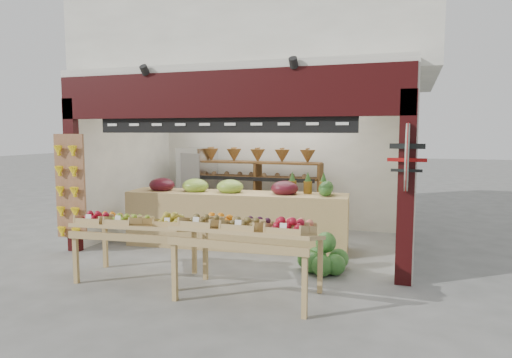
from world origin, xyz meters
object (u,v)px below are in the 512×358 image
object	(u,v)px
refrigerator	(197,186)
display_table_left	(130,224)
mid_counter	(235,217)
watermelon_pile	(322,259)
display_table_right	(249,229)
back_shelving	(258,179)
cardboard_stack	(176,220)

from	to	relation	value
refrigerator	display_table_left	size ratio (longest dim) A/B	1.04
refrigerator	mid_counter	bearing A→B (deg)	-28.59
refrigerator	watermelon_pile	bearing A→B (deg)	-19.91
display_table_left	watermelon_pile	world-z (taller)	display_table_left
mid_counter	display_table_right	distance (m)	2.56
back_shelving	cardboard_stack	distance (m)	1.92
cardboard_stack	refrigerator	bearing A→B (deg)	85.78
back_shelving	watermelon_pile	xyz separation A→B (m)	(1.88, -2.53, -0.89)
display_table_left	display_table_right	distance (m)	1.88
mid_counter	watermelon_pile	xyz separation A→B (m)	(1.78, -0.95, -0.35)
refrigerator	back_shelving	bearing A→B (deg)	15.28
mid_counter	watermelon_pile	distance (m)	2.04
cardboard_stack	display_table_right	size ratio (longest dim) A/B	0.62
refrigerator	display_table_left	bearing A→B (deg)	-60.30
back_shelving	refrigerator	world-z (taller)	refrigerator
back_shelving	watermelon_pile	bearing A→B (deg)	-53.37
mid_counter	display_table_left	world-z (taller)	mid_counter
cardboard_stack	watermelon_pile	xyz separation A→B (m)	(3.40, -1.70, -0.05)
mid_counter	cardboard_stack	bearing A→B (deg)	155.09
back_shelving	refrigerator	xyz separation A→B (m)	(-1.46, 0.07, -0.22)
back_shelving	display_table_right	distance (m)	4.05
display_table_right	cardboard_stack	bearing A→B (deg)	131.74
refrigerator	cardboard_stack	size ratio (longest dim) A/B	1.58
refrigerator	mid_counter	xyz separation A→B (m)	(1.56, -1.65, -0.32)
refrigerator	cardboard_stack	world-z (taller)	refrigerator
refrigerator	display_table_right	xyz separation A→B (m)	(2.65, -3.94, 0.02)
refrigerator	display_table_right	size ratio (longest dim) A/B	0.98
display_table_left	back_shelving	bearing A→B (deg)	79.52
cardboard_stack	watermelon_pile	world-z (taller)	cardboard_stack
refrigerator	mid_counter	world-z (taller)	refrigerator
display_table_right	mid_counter	bearing A→B (deg)	115.47
cardboard_stack	watermelon_pile	size ratio (longest dim) A/B	1.43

